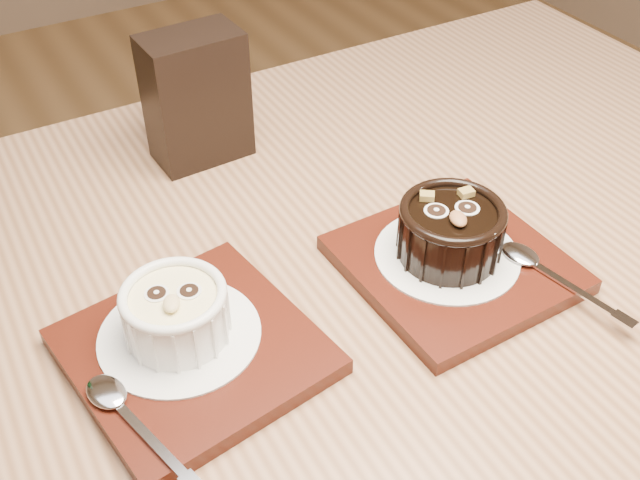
{
  "coord_description": "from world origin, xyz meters",
  "views": [
    {
      "loc": [
        -0.26,
        -0.36,
        1.21
      ],
      "look_at": [
        -0.03,
        0.04,
        0.81
      ],
      "focal_mm": 42.0,
      "sensor_mm": 36.0,
      "label": 1
    }
  ],
  "objects_px": {
    "table": "(328,358)",
    "ramekin_dark": "(451,229)",
    "tray_left": "(194,351)",
    "ramekin_white": "(176,311)",
    "condiment_stand": "(196,98)",
    "tray_right": "(454,264)"
  },
  "relations": [
    {
      "from": "tray_left",
      "to": "tray_right",
      "type": "xyz_separation_m",
      "value": [
        0.24,
        -0.02,
        0.0
      ]
    },
    {
      "from": "ramekin_white",
      "to": "ramekin_dark",
      "type": "height_order",
      "value": "ramekin_dark"
    },
    {
      "from": "table",
      "to": "ramekin_dark",
      "type": "bearing_deg",
      "value": -14.81
    },
    {
      "from": "ramekin_dark",
      "to": "condiment_stand",
      "type": "xyz_separation_m",
      "value": [
        -0.12,
        0.28,
        0.02
      ]
    },
    {
      "from": "ramekin_white",
      "to": "condiment_stand",
      "type": "bearing_deg",
      "value": 87.31
    },
    {
      "from": "table",
      "to": "ramekin_dark",
      "type": "height_order",
      "value": "ramekin_dark"
    },
    {
      "from": "table",
      "to": "ramekin_dark",
      "type": "relative_size",
      "value": 13.03
    },
    {
      "from": "tray_left",
      "to": "condiment_stand",
      "type": "height_order",
      "value": "condiment_stand"
    },
    {
      "from": "table",
      "to": "tray_right",
      "type": "bearing_deg",
      "value": -17.17
    },
    {
      "from": "table",
      "to": "tray_right",
      "type": "xyz_separation_m",
      "value": [
        0.11,
        -0.03,
        0.1
      ]
    },
    {
      "from": "ramekin_dark",
      "to": "condiment_stand",
      "type": "relative_size",
      "value": 0.66
    },
    {
      "from": "tray_left",
      "to": "tray_right",
      "type": "distance_m",
      "value": 0.24
    },
    {
      "from": "condiment_stand",
      "to": "ramekin_dark",
      "type": "bearing_deg",
      "value": -67.75
    },
    {
      "from": "tray_left",
      "to": "condiment_stand",
      "type": "distance_m",
      "value": 0.3
    },
    {
      "from": "tray_left",
      "to": "ramekin_dark",
      "type": "distance_m",
      "value": 0.24
    },
    {
      "from": "tray_left",
      "to": "tray_right",
      "type": "height_order",
      "value": "same"
    },
    {
      "from": "ramekin_white",
      "to": "table",
      "type": "bearing_deg",
      "value": 23.31
    },
    {
      "from": "condiment_stand",
      "to": "tray_right",
      "type": "bearing_deg",
      "value": -67.45
    },
    {
      "from": "table",
      "to": "ramekin_dark",
      "type": "xyz_separation_m",
      "value": [
        0.11,
        -0.03,
        0.14
      ]
    },
    {
      "from": "table",
      "to": "ramekin_white",
      "type": "xyz_separation_m",
      "value": [
        -0.14,
        0.0,
        0.13
      ]
    },
    {
      "from": "ramekin_white",
      "to": "ramekin_dark",
      "type": "relative_size",
      "value": 0.9
    },
    {
      "from": "tray_left",
      "to": "ramekin_dark",
      "type": "xyz_separation_m",
      "value": [
        0.24,
        -0.02,
        0.04
      ]
    }
  ]
}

